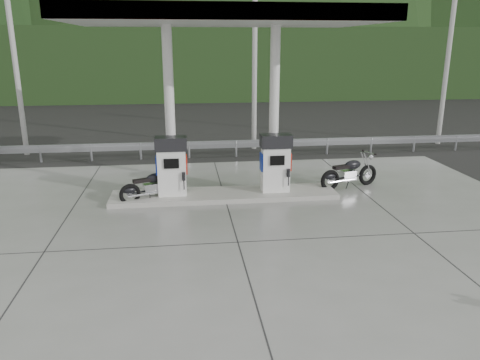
{
  "coord_description": "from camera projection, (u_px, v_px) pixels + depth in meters",
  "views": [
    {
      "loc": [
        -1.23,
        -11.35,
        4.62
      ],
      "look_at": [
        0.3,
        1.0,
        1.0
      ],
      "focal_mm": 35.0,
      "sensor_mm": 36.0,
      "label": 1
    }
  ],
  "objects": [
    {
      "name": "forecourt_apron",
      "position": [
        233.0,
        227.0,
        12.25
      ],
      "size": [
        18.0,
        14.0,
        0.02
      ],
      "primitive_type": "cube",
      "color": "slate",
      "rests_on": "ground"
    },
    {
      "name": "utility_pole_a",
      "position": [
        15.0,
        60.0,
        19.24
      ],
      "size": [
        0.22,
        0.22,
        8.0
      ],
      "primitive_type": "cylinder",
      "color": "#9C9C97",
      "rests_on": "ground"
    },
    {
      "name": "tree_band",
      "position": [
        195.0,
        64.0,
        40.0
      ],
      "size": [
        80.0,
        6.0,
        6.0
      ],
      "primitive_type": "cube",
      "color": "black",
      "rests_on": "ground"
    },
    {
      "name": "canopy_column_left",
      "position": [
        170.0,
        112.0,
        14.08
      ],
      "size": [
        0.3,
        0.3,
        5.0
      ],
      "primitive_type": "cylinder",
      "color": "white",
      "rests_on": "pump_island"
    },
    {
      "name": "canopy_column_right",
      "position": [
        274.0,
        110.0,
        14.46
      ],
      "size": [
        0.3,
        0.3,
        5.0
      ],
      "primitive_type": "cylinder",
      "color": "white",
      "rests_on": "pump_island"
    },
    {
      "name": "motorcycle_right",
      "position": [
        349.0,
        173.0,
        15.48
      ],
      "size": [
        2.2,
        1.29,
        1.0
      ],
      "primitive_type": null,
      "rotation": [
        0.0,
        0.0,
        0.32
      ],
      "color": "black",
      "rests_on": "forecourt_apron"
    },
    {
      "name": "ground",
      "position": [
        233.0,
        228.0,
        12.26
      ],
      "size": [
        160.0,
        160.0,
        0.0
      ],
      "primitive_type": "plane",
      "color": "black",
      "rests_on": "ground"
    },
    {
      "name": "forested_hills",
      "position": [
        189.0,
        77.0,
        69.43
      ],
      "size": [
        100.0,
        40.0,
        140.0
      ],
      "primitive_type": null,
      "color": "black",
      "rests_on": "ground"
    },
    {
      "name": "road",
      "position": [
        208.0,
        141.0,
        23.21
      ],
      "size": [
        60.0,
        7.0,
        0.01
      ],
      "primitive_type": "cube",
      "color": "black",
      "rests_on": "ground"
    },
    {
      "name": "guardrail",
      "position": [
        212.0,
        141.0,
        19.68
      ],
      "size": [
        26.0,
        0.16,
        1.42
      ],
      "primitive_type": null,
      "color": "gray",
      "rests_on": "ground"
    },
    {
      "name": "utility_pole_b",
      "position": [
        255.0,
        59.0,
        20.43
      ],
      "size": [
        0.22,
        0.22,
        8.0
      ],
      "primitive_type": "cylinder",
      "color": "#9C9C97",
      "rests_on": "ground"
    },
    {
      "name": "utility_pole_c",
      "position": [
        448.0,
        58.0,
        21.49
      ],
      "size": [
        0.22,
        0.22,
        8.0
      ],
      "primitive_type": "cylinder",
      "color": "#9C9C97",
      "rests_on": "ground"
    },
    {
      "name": "canopy_roof",
      "position": [
        223.0,
        17.0,
        13.14
      ],
      "size": [
        8.5,
        5.0,
        0.4
      ],
      "primitive_type": "cube",
      "color": "silver",
      "rests_on": "canopy_column_left"
    },
    {
      "name": "motorcycle_left",
      "position": [
        153.0,
        186.0,
        14.18
      ],
      "size": [
        2.03,
        1.34,
        0.92
      ],
      "primitive_type": null,
      "rotation": [
        0.0,
        0.0,
        0.41
      ],
      "color": "black",
      "rests_on": "forecourt_apron"
    },
    {
      "name": "gas_pump_left",
      "position": [
        172.0,
        166.0,
        14.15
      ],
      "size": [
        0.95,
        0.55,
        1.8
      ],
      "primitive_type": null,
      "color": "white",
      "rests_on": "pump_island"
    },
    {
      "name": "pump_island",
      "position": [
        225.0,
        195.0,
        14.61
      ],
      "size": [
        7.0,
        1.4,
        0.15
      ],
      "primitive_type": "cube",
      "color": "#9A9890",
      "rests_on": "forecourt_apron"
    },
    {
      "name": "gas_pump_right",
      "position": [
        276.0,
        163.0,
        14.53
      ],
      "size": [
        0.95,
        0.55,
        1.8
      ],
      "primitive_type": null,
      "color": "white",
      "rests_on": "pump_island"
    }
  ]
}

